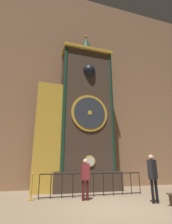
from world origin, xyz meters
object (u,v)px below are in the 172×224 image
(clock_tower, at_px, (79,116))
(visitor_near, at_px, (85,175))
(stanchion_post, at_px, (31,191))
(visitor_far, at_px, (153,173))

(clock_tower, distance_m, visitor_near, 4.34)
(visitor_near, xyz_separation_m, stanchion_post, (-2.17, 0.75, -0.65))
(visitor_near, height_order, stanchion_post, visitor_near)
(clock_tower, height_order, stanchion_post, clock_tower)
(clock_tower, xyz_separation_m, visitor_near, (-0.43, -2.71, -3.36))
(clock_tower, xyz_separation_m, visitor_far, (2.01, -4.03, -3.26))
(clock_tower, relative_size, visitor_near, 6.36)
(clock_tower, xyz_separation_m, stanchion_post, (-2.60, -1.96, -4.01))
(visitor_near, relative_size, visitor_far, 0.92)
(visitor_far, xyz_separation_m, stanchion_post, (-4.60, 2.07, -0.75))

